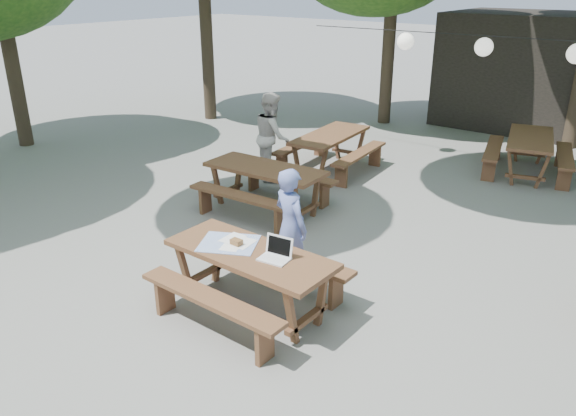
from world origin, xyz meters
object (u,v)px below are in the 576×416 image
(main_picnic_table, at_px, (251,280))
(second_person, at_px, (272,136))
(woman, at_px, (291,226))
(picnic_table_nw, at_px, (265,188))

(main_picnic_table, relative_size, second_person, 1.22)
(main_picnic_table, height_order, woman, woman)
(picnic_table_nw, relative_size, second_person, 1.24)
(main_picnic_table, xyz_separation_m, woman, (-0.05, 0.82, 0.37))
(main_picnic_table, bearing_deg, second_person, 126.22)
(woman, distance_m, second_person, 4.00)
(main_picnic_table, xyz_separation_m, picnic_table_nw, (-1.81, 2.43, 0.00))
(second_person, bearing_deg, woman, 178.62)
(main_picnic_table, relative_size, woman, 1.33)
(picnic_table_nw, bearing_deg, woman, -45.99)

